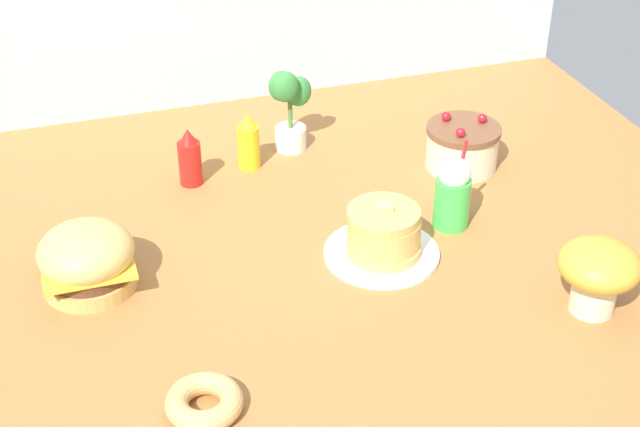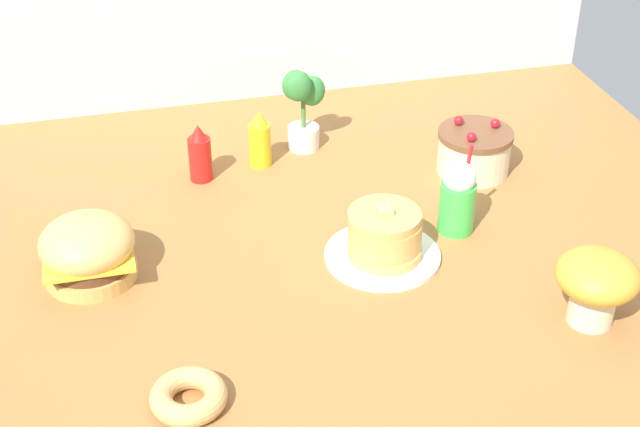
% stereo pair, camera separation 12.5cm
% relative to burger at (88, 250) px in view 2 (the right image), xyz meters
% --- Properties ---
extents(ground_plane, '(2.37, 2.04, 0.02)m').
position_rel_burger_xyz_m(ground_plane, '(0.57, -0.10, -0.09)').
color(ground_plane, '#9E6B38').
extents(burger, '(0.23, 0.23, 0.17)m').
position_rel_burger_xyz_m(burger, '(0.00, 0.00, 0.00)').
color(burger, '#DBA859').
rests_on(burger, ground_plane).
extents(pancake_stack, '(0.30, 0.30, 0.15)m').
position_rel_burger_xyz_m(pancake_stack, '(0.72, -0.10, -0.02)').
color(pancake_stack, white).
rests_on(pancake_stack, ground_plane).
extents(layer_cake, '(0.22, 0.22, 0.16)m').
position_rel_burger_xyz_m(layer_cake, '(1.11, 0.26, -0.01)').
color(layer_cake, beige).
rests_on(layer_cake, ground_plane).
extents(ketchup_bottle, '(0.07, 0.07, 0.17)m').
position_rel_burger_xyz_m(ketchup_bottle, '(0.33, 0.41, 0.00)').
color(ketchup_bottle, red).
rests_on(ketchup_bottle, ground_plane).
extents(mustard_bottle, '(0.07, 0.07, 0.17)m').
position_rel_burger_xyz_m(mustard_bottle, '(0.51, 0.45, 0.00)').
color(mustard_bottle, yellow).
rests_on(mustard_bottle, ground_plane).
extents(cream_soda_cup, '(0.10, 0.10, 0.26)m').
position_rel_burger_xyz_m(cream_soda_cup, '(0.95, -0.02, 0.02)').
color(cream_soda_cup, green).
rests_on(cream_soda_cup, ground_plane).
extents(donut_pink_glaze, '(0.16, 0.16, 0.05)m').
position_rel_burger_xyz_m(donut_pink_glaze, '(0.18, -0.50, -0.05)').
color(donut_pink_glaze, tan).
rests_on(donut_pink_glaze, ground_plane).
extents(potted_plant, '(0.13, 0.10, 0.27)m').
position_rel_burger_xyz_m(potted_plant, '(0.66, 0.52, 0.06)').
color(potted_plant, white).
rests_on(potted_plant, ground_plane).
extents(mushroom_stool, '(0.19, 0.19, 0.18)m').
position_rel_burger_xyz_m(mushroom_stool, '(1.11, -0.45, 0.03)').
color(mushroom_stool, beige).
rests_on(mushroom_stool, ground_plane).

